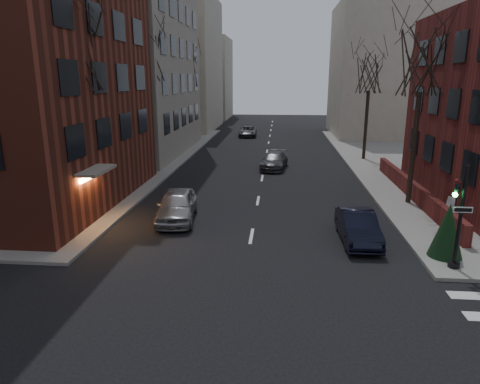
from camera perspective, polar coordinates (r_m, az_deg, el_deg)
name	(u,v)px	position (r m, az deg, el deg)	size (l,w,h in m)	color
building_left_tan	(83,1)	(45.22, -20.18, 22.82)	(18.00, 18.00, 28.00)	gray
low_wall_right	(412,190)	(27.87, 22.01, 0.29)	(0.35, 16.00, 1.00)	maroon
building_distant_la	(166,64)	(63.95, -9.82, 16.43)	(14.00, 16.00, 18.00)	#B7AF9B
building_distant_ra	(392,71)	(58.50, 19.60, 14.97)	(14.00, 14.00, 16.00)	#B7AF9B
building_distant_lb	(202,79)	(80.10, -5.13, 14.82)	(10.00, 12.00, 14.00)	#B7AF9B
traffic_signal	(458,224)	(18.01, 27.04, -3.81)	(0.76, 0.44, 4.00)	black
tree_left_a	(73,50)	(23.14, -21.32, 17.17)	(4.18, 4.18, 10.26)	#2D231C
tree_left_b	(148,54)	(34.36, -12.23, 17.54)	(4.40, 4.40, 10.80)	#2D231C
tree_left_c	(187,70)	(47.90, -7.06, 15.90)	(3.96, 3.96, 9.72)	#2D231C
tree_right_a	(423,62)	(25.99, 23.19, 15.67)	(3.96, 3.96, 9.72)	#2D231C
tree_right_b	(370,73)	(39.58, 16.93, 14.95)	(3.74, 3.74, 9.18)	#2D231C
streetlamp_near	(142,122)	(30.47, -12.88, 9.05)	(0.36, 0.36, 6.28)	black
streetlamp_far	(197,104)	(49.82, -5.74, 11.54)	(0.36, 0.36, 6.28)	black
parked_sedan	(358,227)	(20.08, 15.42, -4.47)	(1.48, 4.25, 1.40)	black
car_lane_silver	(177,205)	(22.43, -8.44, -1.76)	(1.88, 4.66, 1.59)	#95959A
car_lane_gray	(274,161)	(34.97, 4.59, 4.18)	(1.84, 4.53, 1.31)	#3C3B40
car_lane_far	(248,131)	(54.41, 1.05, 8.09)	(2.11, 4.59, 1.27)	#414247
sandwich_board	(454,206)	(25.20, 26.61, -1.72)	(0.44, 0.61, 0.98)	white
evergreen_shrub	(447,230)	(19.17, 25.93, -4.62)	(1.34, 1.34, 2.23)	black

